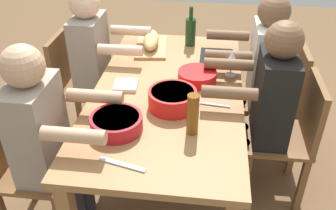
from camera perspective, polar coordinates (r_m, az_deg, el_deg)
name	(u,v)px	position (r m, az deg, el deg)	size (l,w,h in m)	color
ground_plane	(168,179)	(2.69, 0.00, -11.29)	(8.00, 8.00, 0.00)	brown
dining_table	(168,102)	(2.28, 0.00, 0.46)	(1.68, 0.89, 0.74)	#9E7044
chair_near_right	(281,94)	(2.80, 16.99, 1.57)	(0.40, 0.40, 0.85)	brown
diner_near_right	(259,66)	(2.66, 13.85, 5.79)	(0.41, 0.53, 1.20)	#2D2D38
chair_far_left	(22,163)	(2.24, -21.58, -8.24)	(0.40, 0.40, 0.85)	brown
diner_far_left	(46,135)	(2.04, -18.21, -4.35)	(0.41, 0.53, 1.20)	#2D2D38
chair_far_right	(76,81)	(2.92, -13.94, 3.55)	(0.40, 0.40, 0.85)	brown
diner_far_right	(97,57)	(2.77, -10.93, 7.22)	(0.41, 0.53, 1.20)	#2D2D38
chair_near_center	(291,133)	(2.42, 18.35, -4.13)	(0.40, 0.40, 0.85)	brown
diner_near_center	(265,102)	(2.27, 14.77, 0.45)	(0.41, 0.53, 1.20)	#2D2D38
serving_bowl_fruit	(197,76)	(2.30, 4.52, 4.51)	(0.24, 0.24, 0.07)	red
serving_bowl_greens	(116,122)	(1.89, -7.94, -2.63)	(0.27, 0.27, 0.08)	#B21923
serving_bowl_salad	(172,98)	(2.04, 0.69, 1.11)	(0.27, 0.27, 0.10)	red
cutting_board	(151,47)	(2.76, -2.59, 8.94)	(0.40, 0.22, 0.02)	tan
bread_loaf	(151,40)	(2.74, -2.62, 9.99)	(0.32, 0.11, 0.09)	tan
wine_bottle	(191,31)	(2.78, 3.49, 11.29)	(0.08, 0.08, 0.29)	#193819
beer_bottle	(193,114)	(1.82, 3.83, -1.46)	(0.06, 0.06, 0.22)	brown
wine_glass	(232,59)	(2.37, 9.78, 7.00)	(0.08, 0.08, 0.17)	silver
placemat_near_right	(217,58)	(2.62, 7.48, 7.17)	(0.32, 0.23, 0.01)	black
fork_near_center	(215,105)	(2.10, 7.24, 0.02)	(0.02, 0.17, 0.01)	silver
carving_knife	(122,164)	(1.70, -7.04, -9.06)	(0.23, 0.02, 0.01)	silver
napkin_stack	(126,85)	(2.26, -6.52, 3.01)	(0.14, 0.14, 0.02)	white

